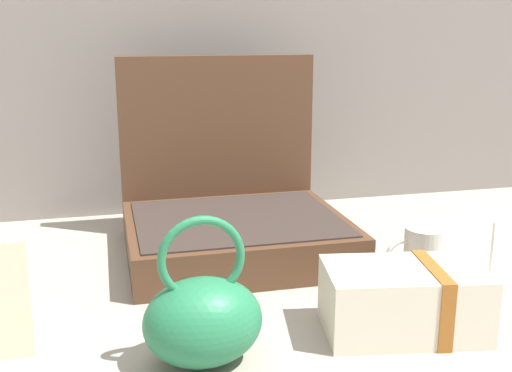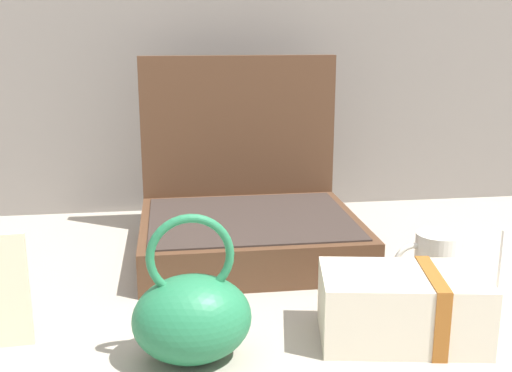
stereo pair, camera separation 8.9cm
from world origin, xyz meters
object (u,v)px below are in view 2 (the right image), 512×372
at_px(coffee_mug, 435,261).
at_px(open_suitcase, 247,211).
at_px(teal_pouch_handbag, 192,315).
at_px(cream_toiletry_bag, 404,307).

bearing_deg(coffee_mug, open_suitcase, 139.87).
distance_m(open_suitcase, coffee_mug, 0.37).
xyz_separation_m(open_suitcase, coffee_mug, (0.28, -0.24, -0.03)).
distance_m(open_suitcase, teal_pouch_handbag, 0.43).
relative_size(open_suitcase, coffee_mug, 3.65).
bearing_deg(cream_toiletry_bag, teal_pouch_handbag, -176.90).
height_order(teal_pouch_handbag, coffee_mug, teal_pouch_handbag).
bearing_deg(open_suitcase, coffee_mug, -40.13).
height_order(open_suitcase, coffee_mug, open_suitcase).
relative_size(open_suitcase, teal_pouch_handbag, 2.04).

